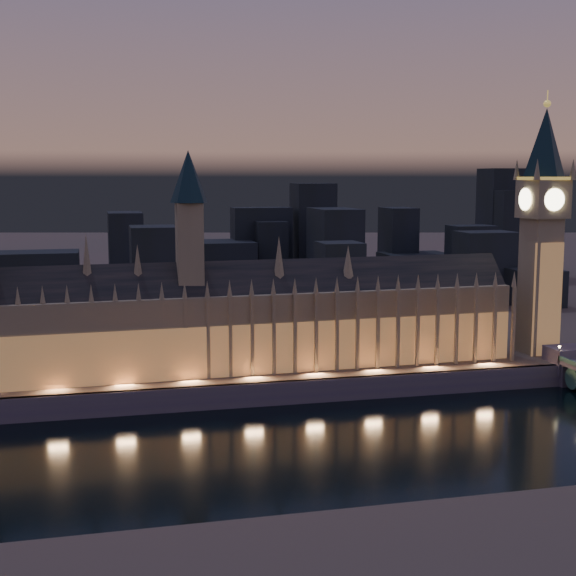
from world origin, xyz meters
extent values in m
plane|color=black|center=(0.00, 0.00, 0.00)|extent=(2000.00, 2000.00, 0.00)
cube|color=#444335|center=(0.00, 520.00, 4.00)|extent=(2000.00, 960.00, 8.00)
cube|color=#494158|center=(0.00, 41.00, 4.00)|extent=(2000.00, 2.50, 8.00)
cube|color=#877958|center=(-8.65, 62.00, 22.00)|extent=(200.61, 27.42, 28.00)
cube|color=#C28348|center=(-8.65, 51.75, 17.00)|extent=(200.00, 0.50, 18.00)
cube|color=black|center=(-8.65, 62.00, 39.00)|extent=(200.47, 23.68, 16.26)
cube|color=#877958|center=(-28.65, 62.00, 52.00)|extent=(9.00, 9.00, 32.00)
cone|color=black|center=(-28.65, 62.00, 77.00)|extent=(13.00, 13.00, 18.00)
cube|color=#877958|center=(-85.57, 51.40, 22.00)|extent=(1.20, 1.20, 28.00)
cone|color=#877958|center=(-85.57, 52.00, 39.00)|extent=(2.00, 2.00, 6.00)
cube|color=#877958|center=(-77.88, 51.40, 22.00)|extent=(1.20, 1.20, 28.00)
cone|color=#877958|center=(-77.88, 52.00, 39.00)|extent=(2.00, 2.00, 6.00)
cube|color=#877958|center=(-70.19, 51.40, 22.00)|extent=(1.20, 1.20, 28.00)
cone|color=#877958|center=(-70.19, 52.00, 39.00)|extent=(2.00, 2.00, 6.00)
cube|color=#877958|center=(-62.49, 51.40, 22.00)|extent=(1.20, 1.20, 28.00)
cone|color=#877958|center=(-62.49, 52.00, 39.00)|extent=(2.00, 2.00, 6.00)
cube|color=#877958|center=(-54.80, 51.40, 22.00)|extent=(1.20, 1.20, 28.00)
cone|color=#877958|center=(-54.80, 52.00, 39.00)|extent=(2.00, 2.00, 6.00)
cube|color=#877958|center=(-47.11, 51.40, 22.00)|extent=(1.20, 1.20, 28.00)
cone|color=#877958|center=(-47.11, 52.00, 39.00)|extent=(2.00, 2.00, 6.00)
cube|color=#877958|center=(-39.42, 51.40, 22.00)|extent=(1.20, 1.20, 28.00)
cone|color=#877958|center=(-39.42, 52.00, 39.00)|extent=(2.00, 2.00, 6.00)
cube|color=#877958|center=(-31.72, 51.40, 22.00)|extent=(1.20, 1.20, 28.00)
cone|color=#877958|center=(-31.72, 52.00, 39.00)|extent=(2.00, 2.00, 6.00)
cube|color=#877958|center=(-24.03, 51.40, 22.00)|extent=(1.20, 1.20, 28.00)
cone|color=#877958|center=(-24.03, 52.00, 39.00)|extent=(2.00, 2.00, 6.00)
cube|color=#877958|center=(-16.34, 51.40, 22.00)|extent=(1.20, 1.20, 28.00)
cone|color=#877958|center=(-16.34, 52.00, 39.00)|extent=(2.00, 2.00, 6.00)
cube|color=#877958|center=(-8.65, 51.40, 22.00)|extent=(1.20, 1.20, 28.00)
cone|color=#877958|center=(-8.65, 52.00, 39.00)|extent=(2.00, 2.00, 6.00)
cube|color=#877958|center=(-0.96, 51.40, 22.00)|extent=(1.20, 1.20, 28.00)
cone|color=#877958|center=(-0.96, 52.00, 39.00)|extent=(2.00, 2.00, 6.00)
cube|color=#877958|center=(6.74, 51.40, 22.00)|extent=(1.20, 1.20, 28.00)
cone|color=#877958|center=(6.74, 52.00, 39.00)|extent=(2.00, 2.00, 6.00)
cube|color=#877958|center=(14.43, 51.40, 22.00)|extent=(1.20, 1.20, 28.00)
cone|color=#877958|center=(14.43, 52.00, 39.00)|extent=(2.00, 2.00, 6.00)
cube|color=#877958|center=(22.12, 51.40, 22.00)|extent=(1.20, 1.20, 28.00)
cone|color=#877958|center=(22.12, 52.00, 39.00)|extent=(2.00, 2.00, 6.00)
cube|color=#877958|center=(29.81, 51.40, 22.00)|extent=(1.20, 1.20, 28.00)
cone|color=#877958|center=(29.81, 52.00, 39.00)|extent=(2.00, 2.00, 6.00)
cube|color=#877958|center=(37.51, 51.40, 22.00)|extent=(1.20, 1.20, 28.00)
cone|color=#877958|center=(37.51, 52.00, 39.00)|extent=(2.00, 2.00, 6.00)
cube|color=#877958|center=(45.20, 51.40, 22.00)|extent=(1.20, 1.20, 28.00)
cone|color=#877958|center=(45.20, 52.00, 39.00)|extent=(2.00, 2.00, 6.00)
cube|color=#877958|center=(52.89, 51.40, 22.00)|extent=(1.20, 1.20, 28.00)
cone|color=#877958|center=(52.89, 52.00, 39.00)|extent=(2.00, 2.00, 6.00)
cube|color=#877958|center=(60.58, 51.40, 22.00)|extent=(1.20, 1.20, 28.00)
cone|color=#877958|center=(60.58, 52.00, 39.00)|extent=(2.00, 2.00, 6.00)
cube|color=#877958|center=(68.28, 51.40, 22.00)|extent=(1.20, 1.20, 28.00)
cone|color=#877958|center=(68.28, 52.00, 39.00)|extent=(2.00, 2.00, 6.00)
cube|color=#877958|center=(75.97, 51.40, 22.00)|extent=(1.20, 1.20, 28.00)
cone|color=#877958|center=(75.97, 52.00, 39.00)|extent=(2.00, 2.00, 6.00)
cube|color=#877958|center=(83.66, 51.40, 22.00)|extent=(1.20, 1.20, 28.00)
cone|color=#877958|center=(83.66, 52.00, 39.00)|extent=(2.00, 2.00, 6.00)
cube|color=#877958|center=(91.35, 51.40, 22.00)|extent=(1.20, 1.20, 28.00)
cone|color=#877958|center=(91.35, 52.00, 39.00)|extent=(2.00, 2.00, 6.00)
cone|color=#877958|center=(-63.65, 62.00, 49.00)|extent=(4.40, 4.40, 18.00)
cone|color=#877958|center=(-46.65, 62.00, 47.00)|extent=(4.40, 4.40, 14.00)
cone|color=#877958|center=(3.35, 62.00, 48.00)|extent=(4.40, 4.40, 16.00)
cone|color=#877958|center=(29.35, 62.00, 46.00)|extent=(4.40, 4.40, 12.00)
cube|color=#877958|center=(108.00, 62.00, 34.52)|extent=(13.18, 13.18, 53.03)
cube|color=#C28348|center=(108.00, 55.80, 30.00)|extent=(12.00, 0.50, 44.00)
cube|color=#877958|center=(108.00, 62.00, 68.36)|extent=(15.00, 15.00, 14.67)
cube|color=#F2C64C|center=(108.00, 62.00, 76.30)|extent=(15.75, 15.75, 1.20)
cone|color=black|center=(108.00, 62.00, 89.90)|extent=(18.00, 18.00, 26.00)
sphere|color=#F2C64C|center=(108.00, 62.00, 104.40)|extent=(2.80, 2.80, 2.80)
cylinder|color=#F2C64C|center=(108.00, 62.00, 106.90)|extent=(0.40, 0.40, 5.00)
cylinder|color=#FFF2BF|center=(108.00, 54.25, 68.36)|extent=(8.40, 0.50, 8.40)
cylinder|color=#FFF2BF|center=(108.00, 69.75, 68.36)|extent=(8.40, 0.50, 8.40)
cylinder|color=#FFF2BF|center=(100.25, 62.00, 68.36)|extent=(0.50, 8.40, 8.40)
cylinder|color=#FFF2BF|center=(115.75, 62.00, 68.36)|extent=(0.50, 8.40, 8.40)
cone|color=#877958|center=(100.50, 54.50, 79.70)|extent=(2.60, 2.60, 8.00)
cone|color=#877958|center=(100.50, 69.50, 79.70)|extent=(2.60, 2.60, 8.00)
cone|color=#877958|center=(115.50, 54.50, 79.70)|extent=(2.60, 2.60, 8.00)
cone|color=#877958|center=(115.50, 69.50, 79.70)|extent=(2.60, 2.60, 8.00)
cube|color=#494158|center=(113.10, 45.00, 8.75)|extent=(18.92, 12.00, 9.50)
cylinder|color=black|center=(104.04, 40.00, 12.70)|extent=(0.30, 0.30, 4.40)
sphere|color=#FFD88C|center=(104.04, 40.00, 15.00)|extent=(1.00, 1.00, 1.00)
cube|color=black|center=(32.22, 130.59, 17.87)|extent=(19.03, 19.80, 19.73)
cube|color=black|center=(227.41, 284.12, 37.96)|extent=(42.59, 22.95, 59.92)
cube|color=black|center=(50.96, 142.01, 27.24)|extent=(19.65, 20.18, 38.48)
cube|color=black|center=(48.02, 287.29, 28.45)|extent=(19.44, 30.73, 40.90)
cube|color=black|center=(44.52, 293.60, 32.64)|extent=(37.76, 19.44, 49.28)
cube|color=black|center=(-43.94, 249.55, 32.50)|extent=(18.99, 34.57, 49.01)
cube|color=black|center=(-34.53, 157.00, 31.16)|extent=(21.11, 25.14, 46.33)
cube|color=black|center=(-87.45, 168.67, 25.31)|extent=(38.19, 23.57, 34.61)
cube|color=black|center=(148.72, 282.97, 16.92)|extent=(43.78, 39.06, 17.85)
cube|color=black|center=(13.48, 279.78, 22.48)|extent=(44.53, 36.65, 28.97)
cube|color=black|center=(-16.34, 299.85, 18.44)|extent=(40.45, 27.15, 20.88)
cube|color=black|center=(79.85, 245.55, 33.03)|extent=(24.63, 41.01, 50.07)
cube|color=black|center=(51.70, 174.58, 19.06)|extent=(44.15, 42.43, 22.12)
cube|color=black|center=(150.63, 189.31, 27.40)|extent=(30.39, 22.61, 38.80)
cube|color=black|center=(176.50, 259.49, 26.87)|extent=(28.33, 19.81, 37.74)
cube|color=black|center=(168.82, 170.48, 17.85)|extent=(24.83, 31.49, 19.71)
cube|color=black|center=(142.44, 301.59, 31.97)|extent=(19.19, 29.53, 47.93)
cube|color=black|center=(81.08, 300.00, 40.30)|extent=(26.00, 26.00, 64.61)
cube|color=black|center=(218.78, 300.00, 45.34)|extent=(26.00, 26.00, 74.69)
camera|label=1|loc=(-60.46, -217.01, 76.85)|focal=50.00mm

